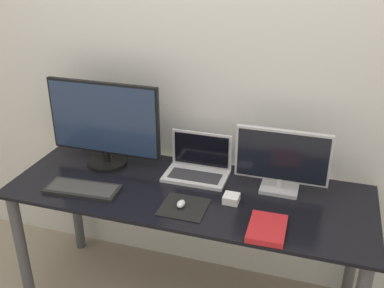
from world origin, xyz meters
TOP-DOWN VIEW (x-y plane):
  - wall_back at (0.00, 0.74)m, footprint 7.00×0.05m
  - desk at (0.00, 0.34)m, footprint 1.84×0.67m
  - monitor_left at (-0.52, 0.47)m, footprint 0.64×0.22m
  - monitor_right at (0.44, 0.47)m, footprint 0.46×0.13m
  - laptop at (0.00, 0.52)m, footprint 0.33×0.21m
  - keyboard at (-0.51, 0.18)m, footprint 0.38×0.18m
  - mousepad at (0.03, 0.18)m, footprint 0.22×0.21m
  - mouse at (0.02, 0.18)m, footprint 0.04×0.06m
  - book at (0.44, 0.11)m, footprint 0.17×0.22m
  - power_brick at (0.23, 0.29)m, footprint 0.08×0.07m

SIDE VIEW (x-z plane):
  - desk at x=0.00m, z-range 0.25..1.00m
  - mousepad at x=0.03m, z-range 0.75..0.76m
  - keyboard at x=-0.51m, z-range 0.75..0.77m
  - book at x=0.44m, z-range 0.75..0.78m
  - power_brick at x=0.23m, z-range 0.75..0.79m
  - mouse at x=0.02m, z-range 0.76..0.79m
  - laptop at x=0.00m, z-range 0.70..0.92m
  - monitor_right at x=0.44m, z-range 0.76..1.09m
  - monitor_left at x=-0.52m, z-range 0.76..1.24m
  - wall_back at x=0.00m, z-range 0.00..2.50m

